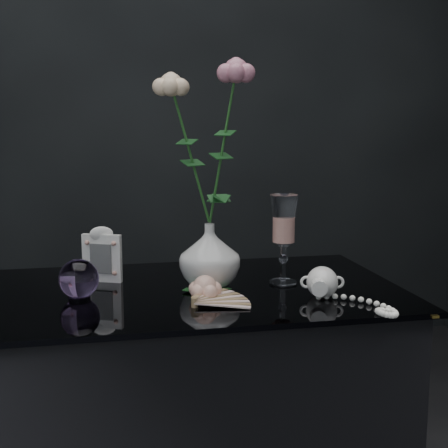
{
  "coord_description": "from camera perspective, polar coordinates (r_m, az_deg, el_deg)",
  "views": [
    {
      "loc": [
        -0.17,
        -1.35,
        1.14
      ],
      "look_at": [
        0.1,
        -0.01,
        0.92
      ],
      "focal_mm": 50.0,
      "sensor_mm": 36.0,
      "label": 1
    }
  ],
  "objects": [
    {
      "name": "vase",
      "position": [
        1.47,
        -1.32,
        -2.88
      ],
      "size": [
        0.16,
        0.16,
        0.15
      ],
      "primitive_type": "imported",
      "rotation": [
        0.0,
        0.0,
        -0.13
      ],
      "color": "silver",
      "rests_on": "table"
    },
    {
      "name": "paperweight",
      "position": [
        1.41,
        -13.13,
        -4.9
      ],
      "size": [
        0.11,
        0.11,
        0.09
      ],
      "primitive_type": null,
      "rotation": [
        0.0,
        0.0,
        -0.22
      ],
      "color": "#9E75BE",
      "rests_on": "table"
    },
    {
      "name": "roses",
      "position": [
        1.43,
        -1.57,
        8.04
      ],
      "size": [
        0.22,
        0.1,
        0.42
      ],
      "color": "beige",
      "rests_on": "vase"
    },
    {
      "name": "wine_glass",
      "position": [
        1.49,
        5.47,
        -1.43
      ],
      "size": [
        0.07,
        0.07,
        0.22
      ],
      "primitive_type": null,
      "rotation": [
        0.0,
        0.0,
        0.12
      ],
      "color": "white",
      "rests_on": "table"
    },
    {
      "name": "pearl_jar",
      "position": [
        1.41,
        8.97,
        -5.15
      ],
      "size": [
        0.29,
        0.3,
        0.07
      ],
      "primitive_type": null,
      "rotation": [
        0.0,
        0.0,
        -0.23
      ],
      "color": "white",
      "rests_on": "table"
    },
    {
      "name": "loose_rose",
      "position": [
        1.37,
        -1.76,
        -5.84
      ],
      "size": [
        0.13,
        0.16,
        0.05
      ],
      "primitive_type": null,
      "rotation": [
        0.0,
        0.0,
        0.02
      ],
      "color": "#EDB099",
      "rests_on": "table"
    },
    {
      "name": "picture_frame",
      "position": [
        1.54,
        -11.09,
        -2.72
      ],
      "size": [
        0.12,
        0.11,
        0.14
      ],
      "primitive_type": null,
      "rotation": [
        0.0,
        0.0,
        -0.4
      ],
      "color": "white",
      "rests_on": "table"
    },
    {
      "name": "paper_fan",
      "position": [
        1.32,
        -2.71,
        -7.09
      ],
      "size": [
        0.26,
        0.21,
        0.02
      ],
      "primitive_type": null,
      "rotation": [
        0.0,
        0.0,
        0.12
      ],
      "color": "beige",
      "rests_on": "table"
    },
    {
      "name": "table",
      "position": [
        1.6,
        -4.33,
        -19.26
      ],
      "size": [
        1.05,
        0.58,
        0.76
      ],
      "color": "black",
      "rests_on": "ground"
    }
  ]
}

